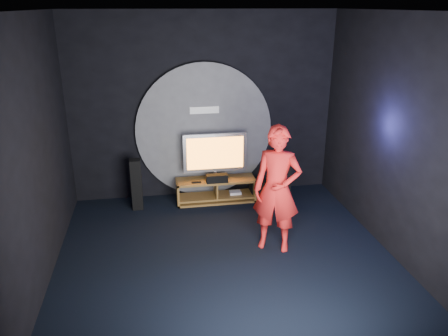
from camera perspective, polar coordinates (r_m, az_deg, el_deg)
The scene contains 15 objects.
floor at distance 6.69m, azimuth 0.30°, elevation -11.70°, with size 5.00×5.00×0.00m, color black.
back_wall at distance 8.33m, azimuth -2.68°, elevation 7.94°, with size 5.00×0.04×3.50m, color black.
front_wall at distance 3.70m, azimuth 7.15°, elevation -9.12°, with size 5.00×0.04×3.50m, color black.
left_wall at distance 6.05m, azimuth -23.70°, elevation 1.27°, with size 0.04×5.00×3.50m, color black.
right_wall at distance 6.81m, azimuth 21.56°, elevation 3.62°, with size 0.04×5.00×3.50m, color black.
ceiling at distance 5.65m, azimuth 0.37°, elevation 19.91°, with size 5.00×5.00×0.01m, color black.
wall_disc_panel at distance 8.38m, azimuth -2.59°, elevation 4.87°, with size 2.60×0.11×2.60m.
media_console at distance 8.41m, azimuth -1.03°, elevation -3.08°, with size 1.51×0.45×0.45m.
tv at distance 8.20m, azimuth -1.18°, elevation 1.82°, with size 1.20×0.22×0.88m.
center_speaker at distance 8.15m, azimuth -0.94°, elevation -1.36°, with size 0.40×0.15×0.15m, color black.
remote at distance 8.15m, azimuth -3.61°, elevation -1.88°, with size 0.18×0.05×0.02m, color black.
tower_speaker_left at distance 8.16m, azimuth -11.36°, elevation -2.11°, with size 0.19×0.21×0.96m, color black.
tower_speaker_right at distance 8.20m, azimuth 7.90°, elevation -1.76°, with size 0.19×0.21×0.96m, color black.
subwoofer at distance 8.62m, azimuth 4.47°, elevation -2.69°, with size 0.31×0.31×0.34m, color black.
player at distance 6.57m, azimuth 6.92°, elevation -2.81°, with size 0.71×0.47×1.96m, color red.
Camera 1 is at (-0.98, -5.56, 3.58)m, focal length 35.00 mm.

